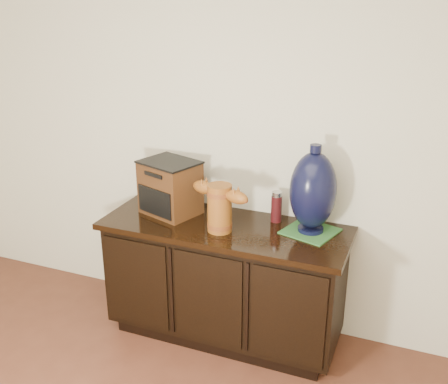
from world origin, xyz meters
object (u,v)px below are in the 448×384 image
at_px(tv_radio, 170,187).
at_px(lamp_base, 313,191).
at_px(spray_can, 276,207).
at_px(terracotta_vessel, 220,205).
at_px(sideboard, 225,280).

relative_size(tv_radio, lamp_base, 0.79).
bearing_deg(tv_radio, lamp_base, 21.86).
height_order(tv_radio, spray_can, tv_radio).
bearing_deg(spray_can, terracotta_vessel, -136.60).
distance_m(sideboard, tv_radio, 0.66).
relative_size(terracotta_vessel, lamp_base, 0.77).
bearing_deg(terracotta_vessel, tv_radio, 178.45).
height_order(terracotta_vessel, spray_can, terracotta_vessel).
distance_m(terracotta_vessel, tv_radio, 0.40).
height_order(terracotta_vessel, tv_radio, tv_radio).
bearing_deg(sideboard, terracotta_vessel, -89.57).
xyz_separation_m(tv_radio, lamp_base, (0.87, 0.05, 0.08)).
xyz_separation_m(tv_radio, spray_can, (0.64, 0.12, -0.07)).
distance_m(lamp_base, spray_can, 0.28).
bearing_deg(sideboard, spray_can, 32.92).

